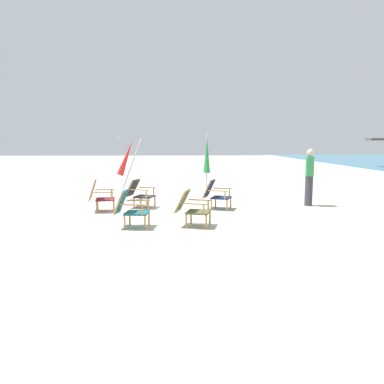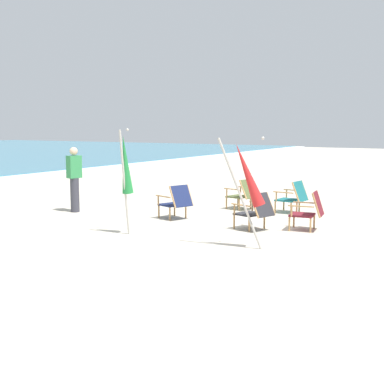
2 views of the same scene
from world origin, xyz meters
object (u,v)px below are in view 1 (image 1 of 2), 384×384
Objects in this scene: umbrella_furled_red at (126,159)px; person_near_chairs at (309,177)px; beach_chair_back_left at (130,208)px; beach_chair_back_right at (216,193)px; umbrella_furled_green at (207,156)px; beach_chair_far_center at (191,207)px; beach_chair_mid_center at (99,195)px; beach_chair_front_right at (139,193)px.

person_near_chairs is (1.47, 5.40, -0.46)m from umbrella_furled_red.
beach_chair_back_left is at bearing -61.63° from person_near_chairs.
beach_chair_back_right is at bearing 136.23° from beach_chair_back_left.
person_near_chairs is (-0.44, 2.74, 0.41)m from beach_chair_back_right.
umbrella_furled_red reaches higher than person_near_chairs.
beach_chair_back_left is 4.72m from umbrella_furled_green.
beach_chair_back_right is at bearing 160.31° from beach_chair_far_center.
beach_chair_back_left reaches higher than beach_chair_back_right.
beach_chair_mid_center is 0.41× the size of umbrella_furled_red.
beach_chair_back_right is 3.11m from beach_chair_mid_center.
beach_chair_mid_center is (-1.84, -2.36, 0.01)m from beach_chair_far_center.
beach_chair_mid_center reaches higher than beach_chair_far_center.
beach_chair_back_right is at bearing 94.53° from beach_chair_mid_center.
umbrella_furled_red is 5.62m from person_near_chairs.
beach_chair_front_right is (-0.28, -2.12, -0.00)m from beach_chair_back_right.
beach_chair_far_center is at bearing 30.14° from beach_chair_front_right.
beach_chair_front_right is at bearing 118.21° from beach_chair_mid_center.
beach_chair_front_right is at bearing -49.38° from umbrella_furled_green.
beach_chair_back_left is 0.41× the size of umbrella_furled_red.
umbrella_furled_red is at bearing -154.25° from beach_chair_far_center.
beach_chair_far_center is at bearing -19.69° from beach_chair_back_right.
umbrella_furled_red is (-2.15, 0.43, 0.87)m from beach_chair_mid_center.
beach_chair_back_left is at bearing 28.52° from beach_chair_mid_center.
beach_chair_front_right is at bearing 18.72° from umbrella_furled_red.
umbrella_furled_green is 2.58m from umbrella_furled_red.
beach_chair_back_left is at bearing 1.26° from beach_chair_front_right.
umbrella_furled_green reaches higher than beach_chair_far_center.
beach_chair_mid_center is 2.36m from umbrella_furled_red.
beach_chair_far_center is 0.43× the size of umbrella_furled_red.
beach_chair_back_left is 2.98m from beach_chair_back_right.
beach_chair_back_right is 0.41× the size of umbrella_furled_green.
beach_chair_front_right is 0.42× the size of umbrella_furled_green.
umbrella_furled_green is at bearing 170.93° from beach_chair_far_center.
umbrella_furled_red reaches higher than beach_chair_front_right.
beach_chair_front_right is 1.12m from beach_chair_mid_center.
beach_chair_front_right is 0.44× the size of umbrella_furled_red.
beach_chair_front_right is (-2.36, -1.37, -0.00)m from beach_chair_far_center.
beach_chair_front_right is 0.54× the size of person_near_chairs.
person_near_chairs is at bearing 96.68° from beach_chair_mid_center.
umbrella_furled_green is (-4.17, 1.97, 0.96)m from beach_chair_back_left.
beach_chair_back_left is at bearing -25.30° from umbrella_furled_green.
umbrella_furled_red reaches higher than beach_chair_far_center.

